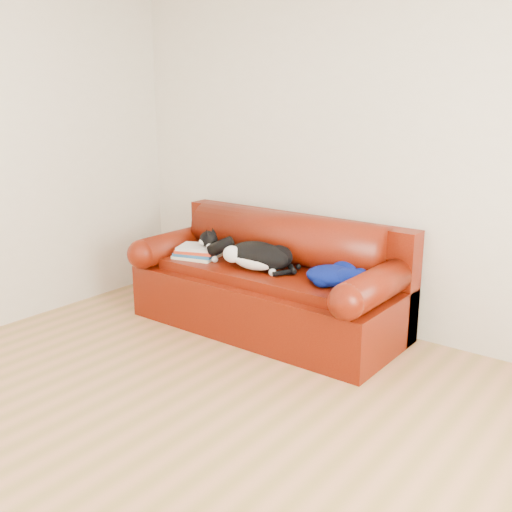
% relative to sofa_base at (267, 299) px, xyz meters
% --- Properties ---
extents(ground, '(4.50, 4.50, 0.00)m').
position_rel_sofa_base_xyz_m(ground, '(0.55, -1.49, -0.24)').
color(ground, olive).
rests_on(ground, ground).
extents(room_shell, '(4.52, 4.02, 2.61)m').
position_rel_sofa_base_xyz_m(room_shell, '(0.68, -1.48, 1.43)').
color(room_shell, beige).
rests_on(room_shell, ground).
extents(sofa_base, '(2.10, 0.90, 0.50)m').
position_rel_sofa_base_xyz_m(sofa_base, '(0.00, 0.00, 0.00)').
color(sofa_base, '#410802').
rests_on(sofa_base, ground).
extents(sofa_back, '(2.10, 1.01, 0.88)m').
position_rel_sofa_base_xyz_m(sofa_back, '(-0.00, 0.24, 0.30)').
color(sofa_back, '#410802').
rests_on(sofa_back, ground).
extents(book_stack, '(0.38, 0.33, 0.10)m').
position_rel_sofa_base_xyz_m(book_stack, '(-0.60, -0.13, 0.31)').
color(book_stack, beige).
rests_on(book_stack, sofa_base).
extents(cat, '(0.74, 0.43, 0.26)m').
position_rel_sofa_base_xyz_m(cat, '(-0.02, -0.11, 0.36)').
color(cat, black).
rests_on(cat, sofa_base).
extents(blanket, '(0.52, 0.41, 0.15)m').
position_rel_sofa_base_xyz_m(blanket, '(0.63, -0.04, 0.33)').
color(blanket, '#020844').
rests_on(blanket, sofa_base).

